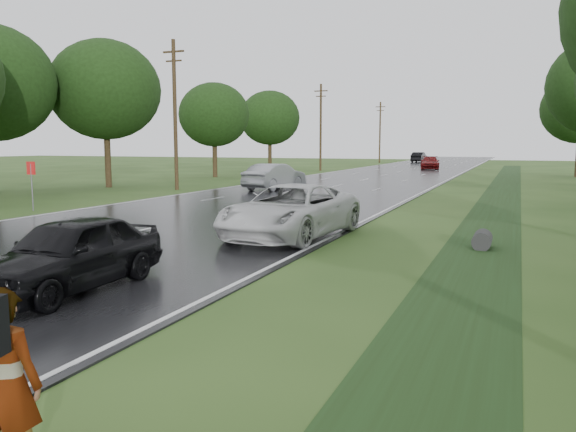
% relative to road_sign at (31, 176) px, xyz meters
% --- Properties ---
extents(road, '(14.00, 180.00, 0.04)m').
position_rel_road_sign_xyz_m(road, '(8.50, 33.00, -1.62)').
color(road, black).
rests_on(road, ground).
extents(edge_stripe_east, '(0.12, 180.00, 0.01)m').
position_rel_road_sign_xyz_m(edge_stripe_east, '(15.25, 33.00, -1.60)').
color(edge_stripe_east, silver).
rests_on(edge_stripe_east, road).
extents(edge_stripe_west, '(0.12, 180.00, 0.01)m').
position_rel_road_sign_xyz_m(edge_stripe_west, '(1.75, 33.00, -1.60)').
color(edge_stripe_west, silver).
rests_on(edge_stripe_west, road).
extents(center_line, '(0.12, 180.00, 0.01)m').
position_rel_road_sign_xyz_m(center_line, '(8.50, 33.00, -1.60)').
color(center_line, silver).
rests_on(center_line, road).
extents(drainage_ditch, '(2.20, 120.00, 0.56)m').
position_rel_road_sign_xyz_m(drainage_ditch, '(20.00, 6.71, -1.61)').
color(drainage_ditch, '#1D3113').
rests_on(drainage_ditch, ground).
extents(road_sign, '(0.50, 0.06, 2.30)m').
position_rel_road_sign_xyz_m(road_sign, '(0.00, 0.00, 0.00)').
color(road_sign, slate).
rests_on(road_sign, ground).
extents(utility_pole_mid, '(1.60, 0.26, 10.00)m').
position_rel_road_sign_xyz_m(utility_pole_mid, '(-0.70, 13.00, 3.55)').
color(utility_pole_mid, '#312314').
rests_on(utility_pole_mid, ground).
extents(utility_pole_far, '(1.60, 0.26, 10.00)m').
position_rel_road_sign_xyz_m(utility_pole_far, '(-0.70, 43.00, 3.55)').
color(utility_pole_far, '#312314').
rests_on(utility_pole_far, ground).
extents(utility_pole_distant, '(1.60, 0.26, 10.00)m').
position_rel_road_sign_xyz_m(utility_pole_distant, '(-0.70, 73.00, 3.55)').
color(utility_pole_distant, '#312314').
rests_on(utility_pole_distant, ground).
extents(tree_west_c, '(7.80, 7.80, 10.43)m').
position_rel_road_sign_xyz_m(tree_west_c, '(-6.50, 13.00, 5.27)').
color(tree_west_c, '#312314').
rests_on(tree_west_c, ground).
extents(tree_west_d, '(6.60, 6.60, 8.80)m').
position_rel_road_sign_xyz_m(tree_west_d, '(-5.70, 27.00, 4.18)').
color(tree_west_d, '#312314').
rests_on(tree_west_d, ground).
extents(tree_west_f, '(7.00, 7.00, 9.29)m').
position_rel_road_sign_xyz_m(tree_west_f, '(-6.30, 41.00, 4.49)').
color(tree_west_f, '#312314').
rests_on(tree_west_f, ground).
extents(pedestrian, '(0.93, 0.71, 1.84)m').
position_rel_road_sign_xyz_m(pedestrian, '(16.68, -16.02, -0.69)').
color(pedestrian, '#A5998C').
rests_on(pedestrian, ground).
extents(white_pickup, '(3.40, 6.47, 1.74)m').
position_rel_road_sign_xyz_m(white_pickup, '(14.00, -2.44, -0.73)').
color(white_pickup, silver).
rests_on(white_pickup, road).
extents(dark_sedan, '(1.93, 4.65, 1.57)m').
position_rel_road_sign_xyz_m(dark_sedan, '(12.26, -10.55, -0.82)').
color(dark_sedan, black).
rests_on(dark_sedan, road).
extents(silver_sedan, '(2.71, 5.58, 1.76)m').
position_rel_road_sign_xyz_m(silver_sedan, '(5.65, 15.25, -0.72)').
color(silver_sedan, gray).
rests_on(silver_sedan, road).
extents(far_car_red, '(2.98, 5.70, 1.58)m').
position_rel_road_sign_xyz_m(far_car_red, '(10.72, 51.18, -0.81)').
color(far_car_red, maroon).
rests_on(far_car_red, road).
extents(far_car_dark, '(2.04, 5.25, 1.70)m').
position_rel_road_sign_xyz_m(far_car_dark, '(5.11, 77.36, -0.75)').
color(far_car_dark, black).
rests_on(far_car_dark, road).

